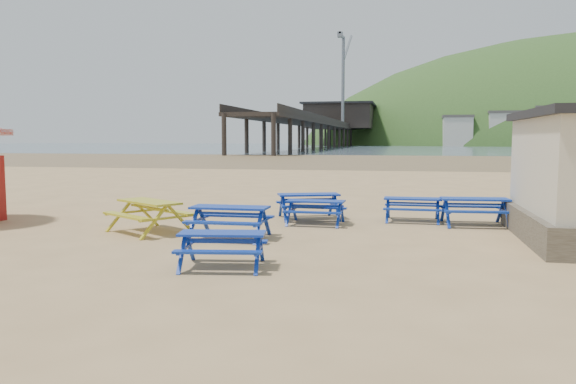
# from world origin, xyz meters

# --- Properties ---
(ground) EXTENTS (400.00, 400.00, 0.00)m
(ground) POSITION_xyz_m (0.00, 0.00, 0.00)
(ground) COLOR tan
(ground) RESTS_ON ground
(wet_sand) EXTENTS (400.00, 400.00, 0.00)m
(wet_sand) POSITION_xyz_m (0.00, 55.00, 0.00)
(wet_sand) COLOR olive
(wet_sand) RESTS_ON ground
(sea) EXTENTS (400.00, 400.00, 0.00)m
(sea) POSITION_xyz_m (0.00, 170.00, 0.01)
(sea) COLOR #4C5F6C
(sea) RESTS_ON ground
(picnic_table_blue_a) EXTENTS (2.25, 2.03, 0.78)m
(picnic_table_blue_a) POSITION_xyz_m (1.15, 3.38, 0.39)
(picnic_table_blue_a) COLOR #0F2097
(picnic_table_blue_a) RESTS_ON ground
(picnic_table_blue_b) EXTENTS (1.70, 1.38, 0.70)m
(picnic_table_blue_b) POSITION_xyz_m (4.27, 3.51, 0.35)
(picnic_table_blue_b) COLOR #0F2097
(picnic_table_blue_b) RESTS_ON ground
(picnic_table_blue_c) EXTENTS (1.97, 1.64, 0.78)m
(picnic_table_blue_c) POSITION_xyz_m (5.99, 3.05, 0.39)
(picnic_table_blue_c) COLOR #0F2097
(picnic_table_blue_c) RESTS_ON ground
(picnic_table_blue_d) EXTENTS (1.90, 1.53, 0.80)m
(picnic_table_blue_d) POSITION_xyz_m (-0.19, -0.35, 0.40)
(picnic_table_blue_d) COLOR #0F2097
(picnic_table_blue_d) RESTS_ON ground
(picnic_table_blue_e) EXTENTS (1.81, 1.54, 0.68)m
(picnic_table_blue_e) POSITION_xyz_m (0.62, -3.40, 0.34)
(picnic_table_blue_e) COLOR #0F2097
(picnic_table_blue_e) RESTS_ON ground
(picnic_table_yellow) EXTENTS (2.55, 2.44, 0.84)m
(picnic_table_yellow) POSITION_xyz_m (-2.54, 0.08, 0.42)
(picnic_table_yellow) COLOR gold
(picnic_table_yellow) RESTS_ON ground
(pier) EXTENTS (24.00, 220.00, 39.29)m
(pier) POSITION_xyz_m (-17.99, 178.23, 5.46)
(pier) COLOR black
(pier) RESTS_ON ground
(picnic_table_blue_g) EXTENTS (1.69, 1.38, 0.69)m
(picnic_table_blue_g) POSITION_xyz_m (1.53, 2.34, 0.35)
(picnic_table_blue_g) COLOR #0F2097
(picnic_table_blue_g) RESTS_ON ground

